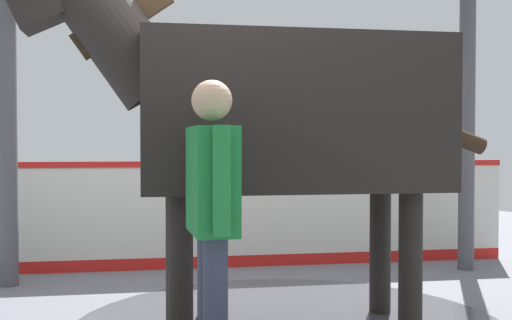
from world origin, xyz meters
The scene contains 5 objects.
barrier_wall centered at (1.79, -1.09, 0.51)m, with size 2.25×5.34×1.10m.
roof_post_near centered at (2.15, 1.16, 1.57)m, with size 0.16×0.16×3.15m, color #4C4C51.
roof_post_far centered at (0.47, -2.94, 1.57)m, with size 0.16×0.16×3.15m, color #4C4C51.
horse centered at (-0.19, -0.15, 1.49)m, with size 1.71×3.18×2.55m.
handler centered at (-0.84, 0.67, 0.93)m, with size 0.63×0.36×1.62m.
Camera 1 is at (-3.78, 2.22, 1.28)m, focal length 43.81 mm.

